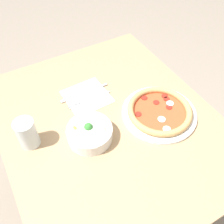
# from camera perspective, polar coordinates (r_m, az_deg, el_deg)

# --- Properties ---
(ground_plane) EXTENTS (8.00, 8.00, 0.00)m
(ground_plane) POSITION_cam_1_polar(r_m,az_deg,el_deg) (1.66, -0.49, -18.38)
(ground_plane) COLOR gray
(dining_table) EXTENTS (1.00, 0.83, 0.75)m
(dining_table) POSITION_cam_1_polar(r_m,az_deg,el_deg) (1.11, -0.70, -5.96)
(dining_table) COLOR tan
(dining_table) RESTS_ON ground_plane
(pizza) EXTENTS (0.31, 0.31, 0.04)m
(pizza) POSITION_cam_1_polar(r_m,az_deg,el_deg) (1.03, 10.79, 0.13)
(pizza) COLOR white
(pizza) RESTS_ON dining_table
(bowl) EXTENTS (0.17, 0.17, 0.07)m
(bowl) POSITION_cam_1_polar(r_m,az_deg,el_deg) (0.93, -5.18, -4.65)
(bowl) COLOR white
(bowl) RESTS_ON dining_table
(napkin) EXTENTS (0.19, 0.19, 0.00)m
(napkin) POSITION_cam_1_polar(r_m,az_deg,el_deg) (1.10, -5.77, 3.57)
(napkin) COLOR white
(napkin) RESTS_ON dining_table
(fork) EXTENTS (0.01, 0.20, 0.00)m
(fork) POSITION_cam_1_polar(r_m,az_deg,el_deg) (1.08, -5.06, 2.86)
(fork) COLOR silver
(fork) RESTS_ON napkin
(knife) EXTENTS (0.02, 0.23, 0.01)m
(knife) POSITION_cam_1_polar(r_m,az_deg,el_deg) (1.12, -5.83, 4.59)
(knife) COLOR silver
(knife) RESTS_ON napkin
(glass) EXTENTS (0.07, 0.07, 0.12)m
(glass) POSITION_cam_1_polar(r_m,az_deg,el_deg) (0.95, -18.83, -4.65)
(glass) COLOR silver
(glass) RESTS_ON dining_table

